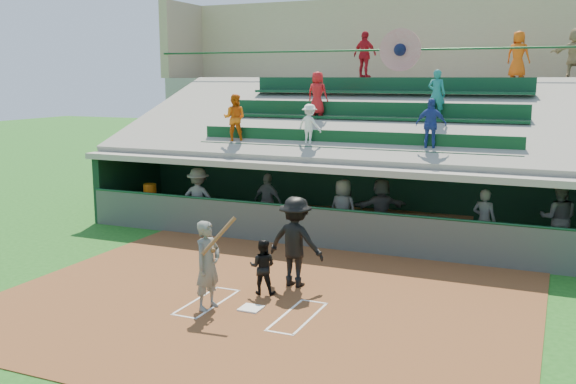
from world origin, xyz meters
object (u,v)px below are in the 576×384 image
at_px(batter_at_plate, 208,265).
at_px(white_table, 151,208).
at_px(catcher, 263,267).
at_px(home_plate, 251,308).
at_px(water_cooler, 150,190).

relative_size(batter_at_plate, white_table, 2.19).
bearing_deg(catcher, home_plate, 88.39).
bearing_deg(white_table, catcher, -19.28).
height_order(batter_at_plate, catcher, batter_at_plate).
bearing_deg(water_cooler, white_table, 104.90).
distance_m(white_table, water_cooler, 0.60).
relative_size(catcher, white_table, 1.35).
distance_m(home_plate, batter_at_plate, 1.24).
distance_m(batter_at_plate, water_cooler, 8.59).
xyz_separation_m(home_plate, white_table, (-6.67, 6.05, 0.39)).
height_order(catcher, white_table, catcher).
bearing_deg(home_plate, white_table, 137.80).
relative_size(home_plate, catcher, 0.36).
bearing_deg(catcher, water_cooler, -51.13).
xyz_separation_m(batter_at_plate, white_table, (-5.87, 6.35, -0.50)).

